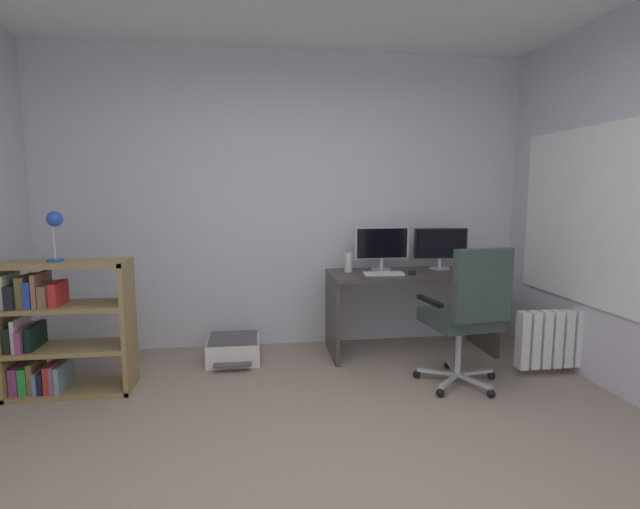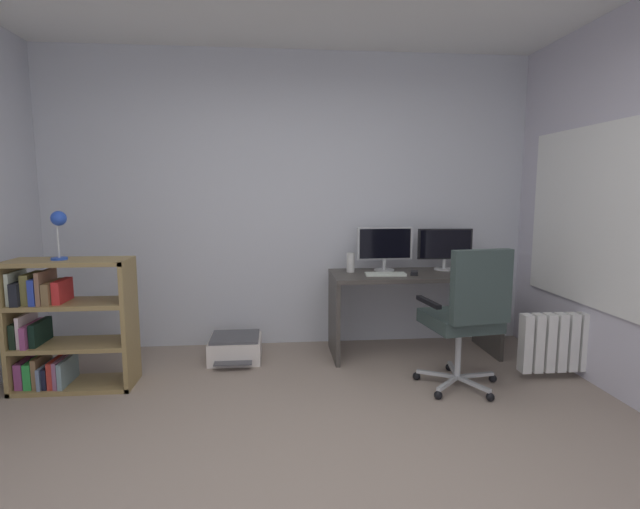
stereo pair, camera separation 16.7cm
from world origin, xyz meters
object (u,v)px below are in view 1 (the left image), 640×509
monitor_main (382,245)px  desk (410,294)px  desktop_speaker (348,262)px  bookshelf (56,330)px  monitor_secondary (441,245)px  printer (234,349)px  computer_mouse (412,272)px  keyboard (384,274)px  radiator (566,338)px  office_chair (467,311)px  desk_lamp (55,226)px

monitor_main → desk: bearing=-32.3°
desk → monitor_main: 0.50m
desk → desktop_speaker: (-0.54, 0.10, 0.28)m
bookshelf → monitor_secondary: bearing=11.3°
printer → monitor_secondary: bearing=4.8°
monitor_main → desktop_speaker: size_ratio=2.93×
computer_mouse → bookshelf: (-2.75, -0.37, -0.29)m
desktop_speaker → computer_mouse: bearing=-21.1°
keyboard → radiator: (1.34, -0.56, -0.45)m
computer_mouse → bookshelf: 2.79m
monitor_main → computer_mouse: monitor_main is taller
office_chair → printer: size_ratio=2.17×
monitor_main → printer: size_ratio=1.03×
computer_mouse → office_chair: office_chair is taller
bookshelf → radiator: bookshelf is taller
monitor_main → bookshelf: size_ratio=0.52×
computer_mouse → bookshelf: bearing=-155.1°
computer_mouse → office_chair: 0.76m
monitor_main → bookshelf: bearing=-166.3°
monitor_main → desk_lamp: bearing=-166.0°
desk → desk_lamp: desk_lamp is taller
monitor_secondary → keyboard: 0.68m
office_chair → radiator: (0.92, 0.17, -0.30)m
radiator → desk_lamp: bearing=177.3°
computer_mouse → desk: bearing=94.1°
desktop_speaker → radiator: desktop_speaker is taller
bookshelf → radiator: 3.84m
computer_mouse → radiator: size_ratio=0.12×
monitor_secondary → desk_lamp: 3.13m
keyboard → computer_mouse: computer_mouse is taller
office_chair → printer: bearing=154.4°
bookshelf → printer: size_ratio=1.96×
monitor_main → office_chair: bearing=-69.0°
printer → monitor_main: bearing=6.8°
desk → computer_mouse: (-0.02, -0.10, 0.21)m
desk → desk_lamp: size_ratio=4.12×
computer_mouse → desk_lamp: (-2.70, -0.37, 0.46)m
monitor_main → keyboard: bearing=-100.6°
desktop_speaker → desk_lamp: (-2.18, -0.57, 0.39)m
keyboard → desk_lamp: size_ratio=0.98×
desk → bookshelf: bearing=-170.2°
keyboard → bookshelf: 2.54m
computer_mouse → desktop_speaker: size_ratio=0.59×
keyboard → office_chair: bearing=-56.8°
desk → computer_mouse: 0.24m
monitor_main → office_chair: 1.11m
monitor_secondary → desktop_speaker: size_ratio=2.90×
printer → desk_lamp: bearing=-158.5°
monitor_main → desktop_speaker: 0.35m
monitor_secondary → radiator: bearing=-47.3°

